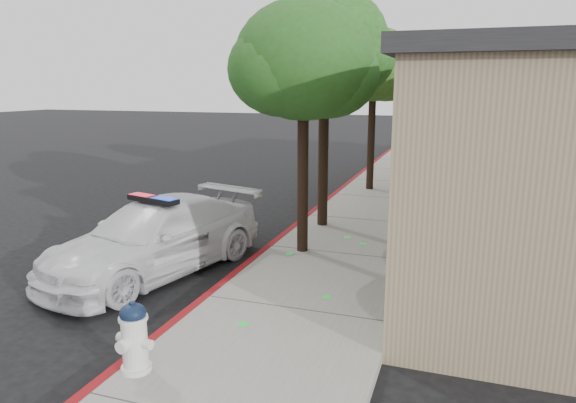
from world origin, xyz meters
The scene contains 9 objects.
ground centered at (0.00, 0.00, 0.00)m, with size 120.00×120.00×0.00m, color black.
sidewalk centered at (1.60, 3.00, 0.07)m, with size 3.20×60.00×0.15m, color gray.
red_curb centered at (0.06, 3.00, 0.08)m, with size 0.14×60.00×0.16m, color maroon.
clapboard_building centered at (6.69, 9.00, 2.13)m, with size 7.30×20.89×4.24m.
police_car centered at (-1.61, 1.09, 0.71)m, with size 3.19×5.25×1.54m.
fire_hydrant centered at (0.35, -2.41, 0.61)m, with size 0.52×0.45×0.91m.
street_tree_near centered at (0.87, 2.90, 4.02)m, with size 2.94×2.83×5.19m.
street_tree_mid centered at (0.72, 5.17, 4.52)m, with size 3.30×3.04×5.80m.
street_tree_far centered at (1.05, 10.26, 4.20)m, with size 2.90×2.94×5.39m.
Camera 1 is at (4.05, -7.34, 3.63)m, focal length 32.31 mm.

